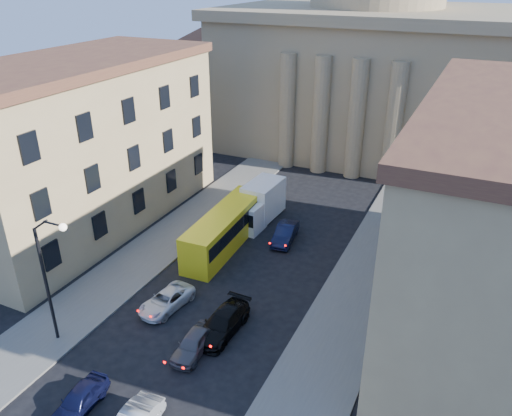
{
  "coord_description": "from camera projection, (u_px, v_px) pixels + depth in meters",
  "views": [
    {
      "loc": [
        14.54,
        -9.2,
        21.39
      ],
      "look_at": [
        1.96,
        17.53,
        7.06
      ],
      "focal_mm": 35.0,
      "sensor_mm": 36.0,
      "label": 1
    }
  ],
  "objects": [
    {
      "name": "sidewalk_left",
      "position": [
        142.0,
        259.0,
        40.28
      ],
      "size": [
        5.0,
        60.0,
        0.15
      ],
      "primitive_type": "cube",
      "color": "#5B5953",
      "rests_on": "ground"
    },
    {
      "name": "sidewalk_right",
      "position": [
        346.0,
        316.0,
        33.76
      ],
      "size": [
        5.0,
        60.0,
        0.15
      ],
      "primitive_type": "cube",
      "color": "#5B5953",
      "rests_on": "ground"
    },
    {
      "name": "church",
      "position": [
        371.0,
        51.0,
        62.37
      ],
      "size": [
        68.02,
        28.76,
        36.6
      ],
      "color": "#907D58",
      "rests_on": "ground"
    },
    {
      "name": "building_left",
      "position": [
        82.0,
        144.0,
        43.58
      ],
      "size": [
        11.6,
        26.6,
        14.7
      ],
      "color": "tan",
      "rests_on": "ground"
    },
    {
      "name": "building_right",
      "position": [
        509.0,
        219.0,
        30.56
      ],
      "size": [
        11.6,
        26.6,
        14.7
      ],
      "color": "tan",
      "rests_on": "ground"
    },
    {
      "name": "street_lamp",
      "position": [
        50.0,
        271.0,
        29.28
      ],
      "size": [
        2.62,
        0.44,
        8.83
      ],
      "color": "black",
      "rests_on": "ground"
    },
    {
      "name": "car_left_near",
      "position": [
        79.0,
        400.0,
        26.48
      ],
      "size": [
        1.81,
        3.9,
        1.29
      ],
      "primitive_type": "imported",
      "rotation": [
        0.0,
        0.0,
        0.07
      ],
      "color": "black",
      "rests_on": "ground"
    },
    {
      "name": "car_left_mid",
      "position": [
        166.0,
        300.0,
        34.44
      ],
      "size": [
        2.58,
        4.62,
        1.22
      ],
      "primitive_type": "imported",
      "rotation": [
        0.0,
        0.0,
        -0.13
      ],
      "color": "silver",
      "rests_on": "ground"
    },
    {
      "name": "car_right_mid",
      "position": [
        223.0,
        323.0,
        32.1
      ],
      "size": [
        2.16,
        5.02,
        1.44
      ],
      "primitive_type": "imported",
      "rotation": [
        0.0,
        0.0,
        -0.03
      ],
      "color": "black",
      "rests_on": "ground"
    },
    {
      "name": "car_right_far",
      "position": [
        193.0,
        343.0,
        30.44
      ],
      "size": [
        1.79,
        3.97,
        1.33
      ],
      "primitive_type": "imported",
      "rotation": [
        0.0,
        0.0,
        0.06
      ],
      "color": "#4A494E",
      "rests_on": "ground"
    },
    {
      "name": "car_right_distant",
      "position": [
        285.0,
        233.0,
        42.86
      ],
      "size": [
        2.08,
        4.52,
        1.44
      ],
      "primitive_type": "imported",
      "rotation": [
        0.0,
        0.0,
        0.13
      ],
      "color": "black",
      "rests_on": "ground"
    },
    {
      "name": "city_bus",
      "position": [
        225.0,
        228.0,
        41.75
      ],
      "size": [
        3.04,
        11.27,
        3.15
      ],
      "rotation": [
        0.0,
        0.0,
        0.04
      ],
      "color": "yellow",
      "rests_on": "ground"
    },
    {
      "name": "box_truck",
      "position": [
        259.0,
        204.0,
        45.87
      ],
      "size": [
        2.82,
        6.54,
        3.53
      ],
      "rotation": [
        0.0,
        0.0,
        -0.05
      ],
      "color": "white",
      "rests_on": "ground"
    }
  ]
}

